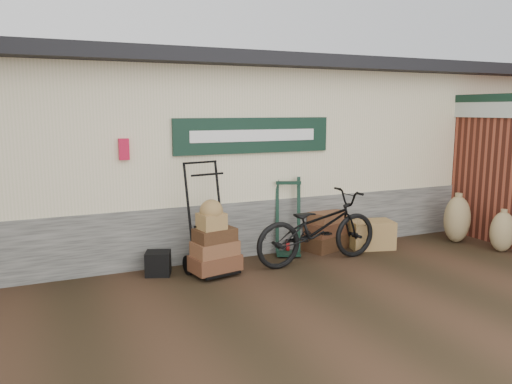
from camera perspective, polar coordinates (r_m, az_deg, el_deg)
ground at (r=7.46m, az=4.95°, el=-8.98°), size 80.00×80.00×0.00m
station_building at (r=9.59m, az=-2.88°, el=5.00°), size 14.40×4.10×3.20m
brick_outbuilding at (r=11.04m, az=23.76°, el=3.17°), size 1.71×4.51×2.62m
porter_trolley at (r=7.21m, az=-5.50°, el=-2.85°), size 0.93×0.76×1.65m
green_barrow at (r=8.14m, az=3.70°, el=-2.80°), size 0.57×0.54×1.26m
suitcase_stack at (r=8.55m, az=7.96°, el=-4.35°), size 0.85×0.67×0.66m
wicker_hamper at (r=8.80m, az=13.01°, el=-4.74°), size 0.82×0.64×0.47m
black_trunk at (r=7.35m, az=-11.13°, el=-8.00°), size 0.43×0.40×0.34m
bicycle at (r=7.74m, az=7.06°, el=-3.61°), size 0.83×2.15×1.23m
burlap_sack_left at (r=9.60m, az=22.00°, el=-2.90°), size 0.64×0.59×0.84m
burlap_sack_right at (r=9.28m, az=26.34°, el=-4.09°), size 0.48×0.42×0.68m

